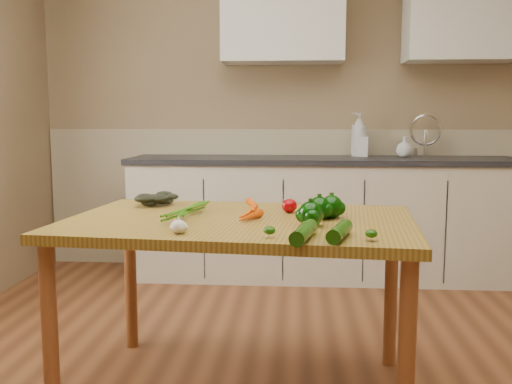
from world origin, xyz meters
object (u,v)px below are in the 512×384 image
object	(u,v)px
soap_bottle_a	(359,134)
zucchini_a	(340,231)
leafy_greens	(155,195)
soap_bottle_c	(404,147)
pepper_a	(319,208)
pepper_b	(332,207)
tomato_c	(330,208)
garlic_bulb	(179,227)
carrot_bunch	(231,209)
tomato_b	(328,207)
tomato_a	(289,206)
zucchini_b	(304,232)
soap_bottle_b	(362,142)
table	(240,238)
pepper_c	(310,214)

from	to	relation	value
soap_bottle_a	zucchini_a	world-z (taller)	soap_bottle_a
leafy_greens	soap_bottle_c	bearing A→B (deg)	48.08
pepper_a	pepper_b	xyz separation A→B (m)	(0.05, 0.04, 0.00)
pepper_a	tomato_c	size ratio (longest dim) A/B	1.51
garlic_bulb	carrot_bunch	bearing A→B (deg)	67.78
leafy_greens	pepper_a	size ratio (longest dim) A/B	2.17
tomato_b	tomato_c	xyz separation A→B (m)	(0.01, -0.03, -0.00)
tomato_a	zucchini_b	bearing A→B (deg)	-84.26
pepper_b	tomato_a	world-z (taller)	pepper_b
garlic_bulb	pepper_b	world-z (taller)	pepper_b
leafy_greens	pepper_a	world-z (taller)	leafy_greens
soap_bottle_b	tomato_b	xyz separation A→B (m)	(-0.35, -1.87, -0.21)
zucchini_b	leafy_greens	bearing A→B (deg)	133.74
pepper_b	zucchini_b	xyz separation A→B (m)	(-0.12, -0.45, -0.02)
garlic_bulb	zucchini_b	size ratio (longest dim) A/B	0.25
soap_bottle_b	zucchini_b	xyz separation A→B (m)	(-0.47, -2.43, -0.21)
pepper_a	zucchini_b	world-z (taller)	pepper_a
zucchini_a	garlic_bulb	bearing A→B (deg)	175.09
table	tomato_b	bearing A→B (deg)	27.10
tomato_b	soap_bottle_b	bearing A→B (deg)	79.33
garlic_bulb	soap_bottle_b	bearing A→B (deg)	68.64
soap_bottle_c	tomato_a	size ratio (longest dim) A/B	2.29
soap_bottle_a	zucchini_b	bearing A→B (deg)	-35.54
pepper_b	pepper_c	world-z (taller)	pepper_c
zucchini_a	zucchini_b	world-z (taller)	zucchini_b
leafy_greens	pepper_c	size ratio (longest dim) A/B	2.13
pepper_a	tomato_c	xyz separation A→B (m)	(0.05, 0.12, -0.02)
soap_bottle_a	tomato_c	size ratio (longest dim) A/B	5.30
leafy_greens	zucchini_b	xyz separation A→B (m)	(0.70, -0.73, -0.02)
garlic_bulb	tomato_b	xyz separation A→B (m)	(0.57, 0.48, 0.00)
leafy_greens	tomato_c	bearing A→B (deg)	-14.20
soap_bottle_a	pepper_c	bearing A→B (deg)	-35.96
carrot_bunch	zucchini_a	bearing A→B (deg)	-38.35
tomato_b	zucchini_a	distance (m)	0.53
carrot_bunch	garlic_bulb	xyz separation A→B (m)	(-0.15, -0.36, -0.01)
table	pepper_a	distance (m)	0.36
leafy_greens	zucchini_b	size ratio (longest dim) A/B	0.84
table	soap_bottle_a	size ratio (longest dim) A/B	4.59
carrot_bunch	zucchini_a	world-z (taller)	carrot_bunch
soap_bottle_c	carrot_bunch	xyz separation A→B (m)	(-1.08, -1.94, -0.17)
tomato_b	leafy_greens	bearing A→B (deg)	167.77
soap_bottle_a	garlic_bulb	size ratio (longest dim) A/B	5.47
soap_bottle_b	soap_bottle_c	size ratio (longest dim) A/B	1.42
carrot_bunch	leafy_greens	bearing A→B (deg)	148.83
carrot_bunch	pepper_b	size ratio (longest dim) A/B	2.82
garlic_bulb	pepper_b	bearing A→B (deg)	32.79
garlic_bulb	table	bearing A→B (deg)	60.10
leafy_greens	pepper_a	xyz separation A→B (m)	(0.77, -0.33, -0.00)
soap_bottle_b	soap_bottle_c	bearing A→B (deg)	1.31
soap_bottle_a	leafy_greens	distance (m)	2.07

